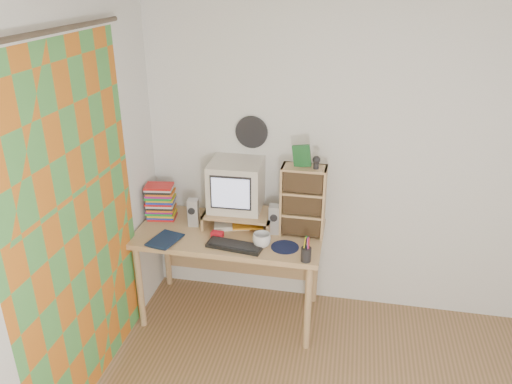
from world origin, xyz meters
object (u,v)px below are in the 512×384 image
at_px(desk, 232,243).
at_px(keyboard, 235,246).
at_px(mug, 262,240).
at_px(crt_monitor, 235,187).
at_px(diary, 154,236).
at_px(dvd_stack, 161,201).
at_px(cd_rack, 303,201).

xyz_separation_m(desk, keyboard, (0.09, -0.29, 0.15)).
relative_size(desk, keyboard, 3.52).
bearing_deg(desk, mug, -40.24).
relative_size(crt_monitor, mug, 2.99).
height_order(mug, diary, mug).
bearing_deg(diary, dvd_stack, 116.17).
bearing_deg(keyboard, cd_rack, 41.66).
relative_size(crt_monitor, cd_rack, 0.73).
bearing_deg(crt_monitor, keyboard, -79.78).
distance_m(crt_monitor, keyboard, 0.48).
height_order(crt_monitor, diary, crt_monitor).
height_order(cd_rack, mug, cd_rack).
distance_m(crt_monitor, diary, 0.70).
bearing_deg(keyboard, crt_monitor, 109.50).
height_order(dvd_stack, cd_rack, cd_rack).
distance_m(crt_monitor, mug, 0.49).
bearing_deg(cd_rack, dvd_stack, 178.83).
bearing_deg(dvd_stack, cd_rack, -10.31).
distance_m(desk, keyboard, 0.34).
distance_m(desk, dvd_stack, 0.65).
distance_m(crt_monitor, cd_rack, 0.53).
bearing_deg(desk, cd_rack, 1.11).
bearing_deg(cd_rack, mug, -135.42).
xyz_separation_m(dvd_stack, cd_rack, (1.12, -0.04, 0.12)).
xyz_separation_m(keyboard, mug, (0.19, 0.05, 0.04)).
bearing_deg(keyboard, desk, 115.51).
bearing_deg(crt_monitor, dvd_stack, -177.97).
bearing_deg(keyboard, diary, -173.28).
bearing_deg(mug, dvd_stack, 161.71).
relative_size(dvd_stack, mug, 2.28).
distance_m(cd_rack, mug, 0.42).
xyz_separation_m(desk, dvd_stack, (-0.58, 0.05, 0.28)).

